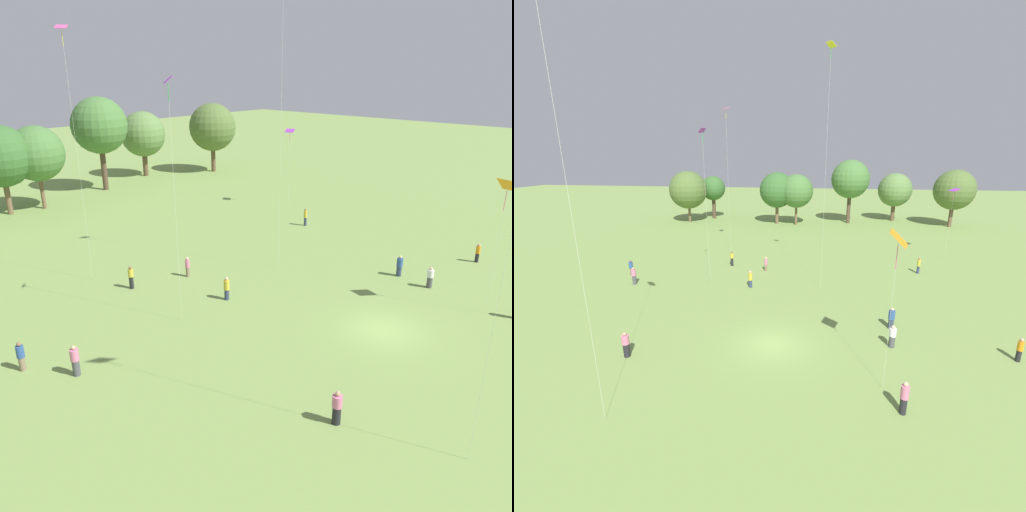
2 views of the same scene
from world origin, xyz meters
TOP-DOWN VIEW (x-y plane):
  - ground_plane at (0.00, 0.00)m, footprint 240.00×240.00m
  - tree_0 at (-22.36, 43.04)m, footprint 7.20×7.20m
  - tree_1 at (-18.93, 48.08)m, footprint 4.93×4.93m
  - tree_2 at (-5.14, 43.91)m, footprint 6.63×6.63m
  - tree_3 at (-1.45, 43.45)m, footprint 6.18×6.18m
  - tree_4 at (8.50, 46.58)m, footprint 7.16×7.16m
  - tree_5 at (17.54, 50.27)m, footprint 6.50×6.50m
  - tree_6 at (26.79, 45.29)m, footprint 7.13×7.13m
  - person_0 at (-2.93, 15.65)m, footprint 0.49×0.49m
  - person_1 at (-7.23, 16.96)m, footprint 0.54×0.54m
  - person_2 at (7.43, -5.64)m, footprint 0.58×0.58m
  - person_3 at (8.11, 0.84)m, footprint 0.55×0.55m
  - person_4 at (-15.62, 9.59)m, footprint 0.65×0.65m
  - person_5 at (-9.31, -2.80)m, footprint 0.67×0.67m
  - person_6 at (8.56, 3.58)m, footprint 0.55×0.55m
  - person_7 at (14.04, 17.18)m, footprint 0.47×0.47m
  - person_8 at (-3.69, 10.42)m, footprint 0.48×0.48m
  - person_9 at (15.79, 0.23)m, footprint 0.48×0.48m
  - person_10 at (-17.40, 12.17)m, footprint 0.50×0.50m
  - kite_0 at (6.77, -3.75)m, footprint 1.12×1.31m
  - kite_1 at (3.26, 11.55)m, footprint 0.95×0.95m
  - kite_3 at (18.94, 23.55)m, footprint 1.30×1.32m
  - kite_4 at (-8.35, 20.61)m, footprint 1.07×1.07m
  - kite_5 at (-7.84, 10.32)m, footprint 0.71×0.76m

SIDE VIEW (x-z plane):
  - ground_plane at x=0.00m, z-range 0.00..0.00m
  - person_3 at x=8.11m, z-range -0.03..1.62m
  - person_0 at x=-2.93m, z-range 0.00..1.64m
  - person_9 at x=15.79m, z-range 0.00..1.64m
  - person_6 at x=8.56m, z-range -0.02..1.69m
  - person_8 at x=-3.69m, z-range -0.01..1.72m
  - person_10 at x=-17.40m, z-range -0.01..1.72m
  - person_5 at x=-9.31m, z-range -0.02..1.74m
  - person_1 at x=-7.23m, z-range 0.00..1.77m
  - person_4 at x=-15.62m, z-range -0.02..1.79m
  - person_2 at x=7.43m, z-range -0.01..1.86m
  - person_7 at x=14.04m, z-range 0.01..1.87m
  - tree_5 at x=17.54m, z-range 1.42..10.83m
  - tree_1 at x=-18.93m, z-range 1.80..10.49m
  - tree_0 at x=-22.36m, z-range 1.34..11.24m
  - tree_3 at x=-1.45m, z-range 1.61..11.04m
  - tree_2 at x=-5.14m, z-range 1.53..11.28m
  - tree_6 at x=26.79m, z-range 1.57..11.89m
  - tree_4 at x=8.50m, z-range 2.36..14.32m
  - kite_3 at x=18.94m, z-range 4.04..12.90m
  - kite_0 at x=6.77m, z-range 3.96..13.09m
  - kite_5 at x=-7.84m, z-range 5.94..20.99m
  - kite_4 at x=-8.35m, z-range 7.59..25.67m
  - kite_1 at x=3.26m, z-range 8.58..30.29m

